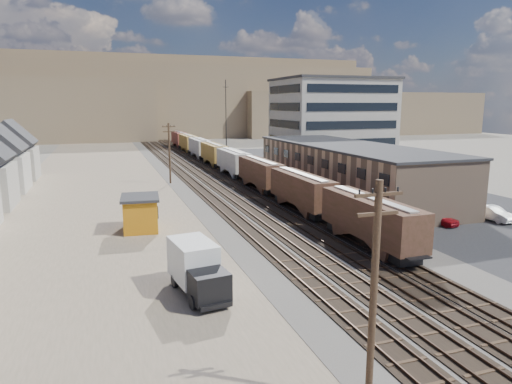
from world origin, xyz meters
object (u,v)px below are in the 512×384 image
object	(u,v)px
box_truck	(197,269)
parked_car_white	(493,214)
utility_pole_south	(374,290)
utility_pole_north	(169,152)
maintenance_shed	(141,213)
parked_car_red	(440,218)
parked_car_blue	(359,170)
freight_train	(223,156)

from	to	relation	value
box_truck	parked_car_white	world-z (taller)	box_truck
utility_pole_south	box_truck	distance (m)	15.37
utility_pole_north	box_truck	distance (m)	46.19
utility_pole_south	utility_pole_north	size ratio (longest dim) A/B	1.00
maintenance_shed	utility_pole_south	bearing A→B (deg)	-77.59
parked_car_red	parked_car_blue	world-z (taller)	parked_car_blue
utility_pole_north	box_truck	xyz separation A→B (m)	(-4.76, -45.81, -3.50)
parked_car_red	parked_car_white	xyz separation A→B (m)	(6.96, -0.43, 0.10)
box_truck	parked_car_blue	xyz separation A→B (m)	(39.95, 44.57, -0.98)
maintenance_shed	parked_car_blue	world-z (taller)	maintenance_shed
freight_train	maintenance_shed	xyz separation A→B (m)	(-19.38, -40.37, -0.93)
freight_train	parked_car_blue	world-z (taller)	freight_train
parked_car_white	parked_car_blue	distance (m)	35.55
parked_car_blue	parked_car_red	bearing A→B (deg)	-143.15
freight_train	maintenance_shed	bearing A→B (deg)	-115.65
parked_car_red	parked_car_white	size ratio (longest dim) A/B	0.85
maintenance_shed	freight_train	bearing A→B (deg)	64.35
freight_train	maintenance_shed	size ratio (longest dim) A/B	22.70
maintenance_shed	parked_car_red	world-z (taller)	maintenance_shed
utility_pole_north	parked_car_white	xyz separation A→B (m)	(31.03, -36.55, -4.49)
maintenance_shed	utility_pole_north	bearing A→B (deg)	75.71
box_truck	parked_car_blue	size ratio (longest dim) A/B	1.17
box_truck	parked_car_white	distance (m)	36.98
freight_train	parked_car_red	size ratio (longest dim) A/B	28.52
parked_car_red	parked_car_blue	distance (m)	36.61
box_truck	maintenance_shed	world-z (taller)	maintenance_shed
freight_train	parked_car_white	world-z (taller)	freight_train
utility_pole_south	parked_car_red	bearing A→B (deg)	44.78
freight_train	utility_pole_north	bearing A→B (deg)	-134.41
maintenance_shed	parked_car_red	size ratio (longest dim) A/B	1.26
box_truck	maintenance_shed	size ratio (longest dim) A/B	1.31
utility_pole_south	maintenance_shed	world-z (taller)	utility_pole_south
parked_car_white	parked_car_blue	size ratio (longest dim) A/B	0.83
utility_pole_south	parked_car_white	world-z (taller)	utility_pole_south
box_truck	utility_pole_south	bearing A→B (deg)	-71.45
utility_pole_south	parked_car_blue	bearing A→B (deg)	59.08
parked_car_blue	freight_train	bearing A→B (deg)	113.46
maintenance_shed	parked_car_white	bearing A→B (deg)	-12.92
parked_car_red	utility_pole_south	bearing A→B (deg)	-149.82
parked_car_red	parked_car_white	world-z (taller)	parked_car_white
utility_pole_south	box_truck	xyz separation A→B (m)	(-4.76, 14.19, -3.50)
parked_car_red	parked_car_white	bearing A→B (deg)	-18.15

